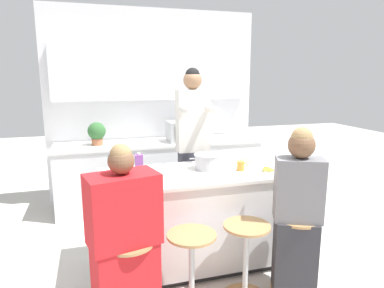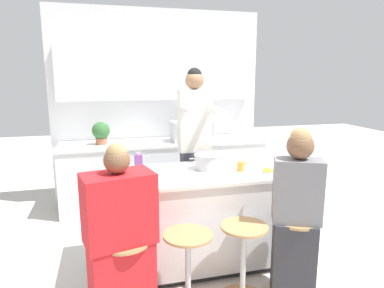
{
  "view_description": "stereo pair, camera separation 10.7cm",
  "coord_description": "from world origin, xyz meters",
  "px_view_note": "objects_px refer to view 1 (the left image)",
  "views": [
    {
      "loc": [
        -0.89,
        -2.91,
        1.78
      ],
      "look_at": [
        0.0,
        0.08,
        1.16
      ],
      "focal_mm": 32.0,
      "sensor_mm": 36.0,
      "label": 1
    },
    {
      "loc": [
        -0.79,
        -2.94,
        1.78
      ],
      "look_at": [
        0.0,
        0.08,
        1.16
      ],
      "focal_mm": 32.0,
      "sensor_mm": 36.0,
      "label": 2
    }
  ],
  "objects_px": {
    "bar_stool_leftmost": "(130,279)",
    "cooking_pot": "(207,162)",
    "kitchen_island": "(194,218)",
    "person_cooking": "(193,151)",
    "microwave": "(187,131)",
    "potted_plant": "(97,132)",
    "bar_stool_center_right": "(246,259)",
    "person_seated_near": "(297,218)",
    "person_wrapped_blanket": "(125,244)",
    "fruit_bowl": "(250,158)",
    "juice_carton": "(139,166)",
    "bar_stool_rightmost": "(295,251)",
    "coffee_cup_near": "(241,166)",
    "bar_stool_center_left": "(192,270)",
    "banana_bunch": "(267,169)"
  },
  "relations": [
    {
      "from": "banana_bunch",
      "to": "potted_plant",
      "type": "distance_m",
      "value": 2.34
    },
    {
      "from": "coffee_cup_near",
      "to": "person_wrapped_blanket",
      "type": "bearing_deg",
      "value": -152.25
    },
    {
      "from": "potted_plant",
      "to": "cooking_pot",
      "type": "bearing_deg",
      "value": -58.01
    },
    {
      "from": "person_seated_near",
      "to": "coffee_cup_near",
      "type": "xyz_separation_m",
      "value": [
        -0.23,
        0.6,
        0.3
      ]
    },
    {
      "from": "kitchen_island",
      "to": "potted_plant",
      "type": "distance_m",
      "value": 1.93
    },
    {
      "from": "person_wrapped_blanket",
      "to": "juice_carton",
      "type": "height_order",
      "value": "person_wrapped_blanket"
    },
    {
      "from": "bar_stool_leftmost",
      "to": "bar_stool_center_right",
      "type": "height_order",
      "value": "same"
    },
    {
      "from": "bar_stool_rightmost",
      "to": "person_cooking",
      "type": "distance_m",
      "value": 1.53
    },
    {
      "from": "person_cooking",
      "to": "coffee_cup_near",
      "type": "height_order",
      "value": "person_cooking"
    },
    {
      "from": "kitchen_island",
      "to": "bar_stool_center_right",
      "type": "xyz_separation_m",
      "value": [
        0.23,
        -0.65,
        -0.11
      ]
    },
    {
      "from": "person_wrapped_blanket",
      "to": "fruit_bowl",
      "type": "bearing_deg",
      "value": 19.41
    },
    {
      "from": "bar_stool_leftmost",
      "to": "microwave",
      "type": "height_order",
      "value": "microwave"
    },
    {
      "from": "coffee_cup_near",
      "to": "banana_bunch",
      "type": "bearing_deg",
      "value": -23.44
    },
    {
      "from": "bar_stool_rightmost",
      "to": "juice_carton",
      "type": "relative_size",
      "value": 2.94
    },
    {
      "from": "person_wrapped_blanket",
      "to": "coffee_cup_near",
      "type": "xyz_separation_m",
      "value": [
        1.15,
        0.6,
        0.32
      ]
    },
    {
      "from": "person_seated_near",
      "to": "person_cooking",
      "type": "bearing_deg",
      "value": 133.78
    },
    {
      "from": "person_cooking",
      "to": "person_seated_near",
      "type": "height_order",
      "value": "person_cooking"
    },
    {
      "from": "person_seated_near",
      "to": "juice_carton",
      "type": "height_order",
      "value": "person_seated_near"
    },
    {
      "from": "banana_bunch",
      "to": "potted_plant",
      "type": "relative_size",
      "value": 0.48
    },
    {
      "from": "person_wrapped_blanket",
      "to": "banana_bunch",
      "type": "xyz_separation_m",
      "value": [
        1.37,
        0.51,
        0.3
      ]
    },
    {
      "from": "bar_stool_center_left",
      "to": "coffee_cup_near",
      "type": "height_order",
      "value": "coffee_cup_near"
    },
    {
      "from": "bar_stool_rightmost",
      "to": "person_cooking",
      "type": "bearing_deg",
      "value": 110.98
    },
    {
      "from": "bar_stool_center_right",
      "to": "person_seated_near",
      "type": "height_order",
      "value": "person_seated_near"
    },
    {
      "from": "bar_stool_center_left",
      "to": "banana_bunch",
      "type": "relative_size",
      "value": 4.49
    },
    {
      "from": "bar_stool_rightmost",
      "to": "coffee_cup_near",
      "type": "height_order",
      "value": "coffee_cup_near"
    },
    {
      "from": "cooking_pot",
      "to": "potted_plant",
      "type": "xyz_separation_m",
      "value": [
        -0.98,
        1.56,
        0.08
      ]
    },
    {
      "from": "bar_stool_center_right",
      "to": "person_wrapped_blanket",
      "type": "height_order",
      "value": "person_wrapped_blanket"
    },
    {
      "from": "bar_stool_leftmost",
      "to": "kitchen_island",
      "type": "bearing_deg",
      "value": 43.97
    },
    {
      "from": "kitchen_island",
      "to": "bar_stool_rightmost",
      "type": "distance_m",
      "value": 0.95
    },
    {
      "from": "person_wrapped_blanket",
      "to": "cooking_pot",
      "type": "bearing_deg",
      "value": 27.34
    },
    {
      "from": "coffee_cup_near",
      "to": "banana_bunch",
      "type": "distance_m",
      "value": 0.25
    },
    {
      "from": "banana_bunch",
      "to": "coffee_cup_near",
      "type": "bearing_deg",
      "value": 156.56
    },
    {
      "from": "coffee_cup_near",
      "to": "fruit_bowl",
      "type": "bearing_deg",
      "value": 50.31
    },
    {
      "from": "bar_stool_leftmost",
      "to": "cooking_pot",
      "type": "distance_m",
      "value": 1.28
    },
    {
      "from": "juice_carton",
      "to": "bar_stool_rightmost",
      "type": "bearing_deg",
      "value": -28.03
    },
    {
      "from": "kitchen_island",
      "to": "banana_bunch",
      "type": "relative_size",
      "value": 12.01
    },
    {
      "from": "bar_stool_rightmost",
      "to": "juice_carton",
      "type": "bearing_deg",
      "value": 151.97
    },
    {
      "from": "person_cooking",
      "to": "person_wrapped_blanket",
      "type": "distance_m",
      "value": 1.65
    },
    {
      "from": "kitchen_island",
      "to": "bar_stool_center_right",
      "type": "height_order",
      "value": "kitchen_island"
    },
    {
      "from": "juice_carton",
      "to": "microwave",
      "type": "xyz_separation_m",
      "value": [
        0.89,
        1.59,
        0.02
      ]
    },
    {
      "from": "microwave",
      "to": "potted_plant",
      "type": "relative_size",
      "value": 1.8
    },
    {
      "from": "kitchen_island",
      "to": "person_cooking",
      "type": "distance_m",
      "value": 0.85
    },
    {
      "from": "bar_stool_center_left",
      "to": "coffee_cup_near",
      "type": "distance_m",
      "value": 1.08
    },
    {
      "from": "bar_stool_center_right",
      "to": "microwave",
      "type": "distance_m",
      "value": 2.34
    },
    {
      "from": "juice_carton",
      "to": "person_wrapped_blanket",
      "type": "bearing_deg",
      "value": -107.18
    },
    {
      "from": "bar_stool_center_left",
      "to": "bar_stool_center_right",
      "type": "distance_m",
      "value": 0.46
    },
    {
      "from": "person_seated_near",
      "to": "bar_stool_rightmost",
      "type": "bearing_deg",
      "value": 71.17
    },
    {
      "from": "person_wrapped_blanket",
      "to": "microwave",
      "type": "height_order",
      "value": "person_wrapped_blanket"
    },
    {
      "from": "bar_stool_center_left",
      "to": "person_seated_near",
      "type": "xyz_separation_m",
      "value": [
        0.89,
        0.01,
        0.3
      ]
    },
    {
      "from": "bar_stool_center_left",
      "to": "bar_stool_rightmost",
      "type": "height_order",
      "value": "same"
    }
  ]
}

